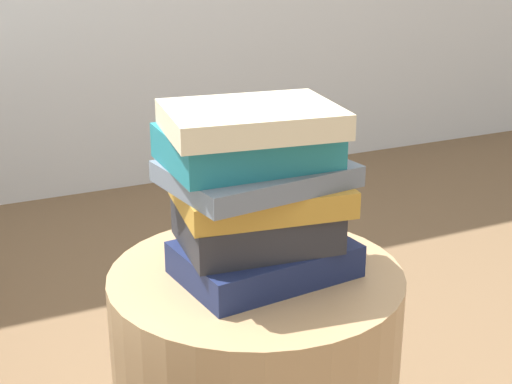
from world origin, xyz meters
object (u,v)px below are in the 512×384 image
at_px(book_navy, 265,259).
at_px(book_charcoal, 257,224).
at_px(book_ochre, 260,193).
at_px(book_cream, 251,119).
at_px(book_slate, 258,173).
at_px(book_teal, 246,146).

relative_size(book_navy, book_charcoal, 1.14).
bearing_deg(book_ochre, book_cream, -138.61).
xyz_separation_m(book_ochre, book_slate, (-0.01, -0.01, 0.04)).
relative_size(book_teal, book_cream, 0.98).
bearing_deg(book_ochre, book_navy, -80.38).
bearing_deg(book_cream, book_charcoal, 45.22).
height_order(book_navy, book_cream, book_cream).
bearing_deg(book_ochre, book_teal, 176.36).
height_order(book_charcoal, book_ochre, book_ochre).
height_order(book_ochre, book_teal, book_teal).
bearing_deg(book_teal, book_cream, -88.67).
bearing_deg(book_cream, book_navy, -1.66).
xyz_separation_m(book_ochre, book_cream, (-0.02, -0.01, 0.12)).
bearing_deg(book_teal, book_charcoal, -20.16).
xyz_separation_m(book_navy, book_teal, (-0.02, 0.02, 0.18)).
height_order(book_navy, book_charcoal, book_charcoal).
bearing_deg(book_cream, book_teal, 97.69).
height_order(book_slate, book_cream, book_cream).
bearing_deg(book_charcoal, book_slate, -103.20).
xyz_separation_m(book_slate, book_teal, (-0.01, 0.01, 0.04)).
height_order(book_teal, book_cream, book_cream).
relative_size(book_ochre, book_slate, 0.96).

